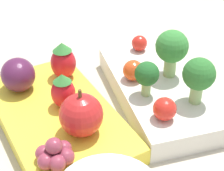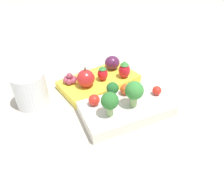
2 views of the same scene
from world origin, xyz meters
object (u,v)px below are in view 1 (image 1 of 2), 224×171
at_px(broccoli_floret_0, 199,76).
at_px(cherry_tomato_0, 165,109).
at_px(broccoli_floret_2, 147,75).
at_px(apple, 81,115).
at_px(bento_box_savoury, 162,89).
at_px(plum, 18,75).
at_px(bento_box_fruit, 57,118).
at_px(broccoli_floret_1, 172,48).
at_px(cherry_tomato_2, 139,43).
at_px(strawberry_0, 64,92).
at_px(strawberry_1, 63,61).
at_px(grape_cluster, 55,154).
at_px(cherry_tomato_1, 133,70).

xyz_separation_m(broccoli_floret_0, cherry_tomato_0, (0.02, -0.05, -0.02)).
height_order(broccoli_floret_2, apple, apple).
height_order(bento_box_savoury, plum, plum).
distance_m(bento_box_fruit, broccoli_floret_2, 0.12).
xyz_separation_m(broccoli_floret_1, apple, (0.06, -0.13, -0.02)).
height_order(cherry_tomato_2, apple, apple).
bearing_deg(broccoli_floret_2, cherry_tomato_2, 161.49).
relative_size(bento_box_savoury, strawberry_0, 4.85).
distance_m(cherry_tomato_0, cherry_tomato_2, 0.15).
relative_size(broccoli_floret_0, strawberry_1, 1.13).
distance_m(bento_box_savoury, strawberry_1, 0.13).
distance_m(broccoli_floret_0, broccoli_floret_2, 0.06).
height_order(bento_box_savoury, strawberry_0, strawberry_0).
bearing_deg(apple, broccoli_floret_1, 114.84).
height_order(cherry_tomato_0, strawberry_1, strawberry_1).
bearing_deg(broccoli_floret_0, bento_box_fruit, -106.07).
relative_size(cherry_tomato_2, apple, 0.40).
xyz_separation_m(strawberry_0, plum, (-0.06, -0.04, -0.00)).
distance_m(cherry_tomato_2, strawberry_1, 0.12).
height_order(cherry_tomato_0, cherry_tomato_2, cherry_tomato_0).
bearing_deg(broccoli_floret_2, strawberry_0, -99.44).
bearing_deg(broccoli_floret_1, grape_cluster, -60.83).
relative_size(strawberry_1, plum, 1.10).
bearing_deg(grape_cluster, broccoli_floret_1, 119.17).
xyz_separation_m(bento_box_fruit, strawberry_0, (-0.00, 0.01, 0.03)).
distance_m(cherry_tomato_0, grape_cluster, 0.13).
distance_m(broccoli_floret_0, plum, 0.22).
bearing_deg(broccoli_floret_1, plum, -102.86).
bearing_deg(cherry_tomato_1, cherry_tomato_2, 151.32).
relative_size(cherry_tomato_1, strawberry_1, 0.52).
relative_size(broccoli_floret_1, strawberry_0, 1.44).
height_order(broccoli_floret_2, cherry_tomato_1, broccoli_floret_2).
relative_size(strawberry_0, plum, 0.96).
bearing_deg(apple, grape_cluster, -47.65).
bearing_deg(bento_box_fruit, grape_cluster, -12.60).
height_order(cherry_tomato_1, grape_cluster, cherry_tomato_1).
distance_m(cherry_tomato_2, plum, 0.18).
distance_m(apple, strawberry_1, 0.11).
bearing_deg(bento_box_savoury, broccoli_floret_1, 120.75).
xyz_separation_m(bento_box_savoury, bento_box_fruit, (0.01, -0.14, -0.00)).
bearing_deg(broccoli_floret_2, cherry_tomato_1, -176.63).
height_order(bento_box_savoury, broccoli_floret_2, broccoli_floret_2).
bearing_deg(strawberry_0, broccoli_floret_1, 95.42).
bearing_deg(broccoli_floret_2, plum, -117.11).
bearing_deg(apple, cherry_tomato_2, 137.88).
distance_m(broccoli_floret_2, plum, 0.16).
distance_m(cherry_tomato_1, plum, 0.14).
bearing_deg(broccoli_floret_0, cherry_tomato_1, -143.26).
height_order(bento_box_fruit, cherry_tomato_2, cherry_tomato_2).
distance_m(bento_box_savoury, bento_box_fruit, 0.14).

